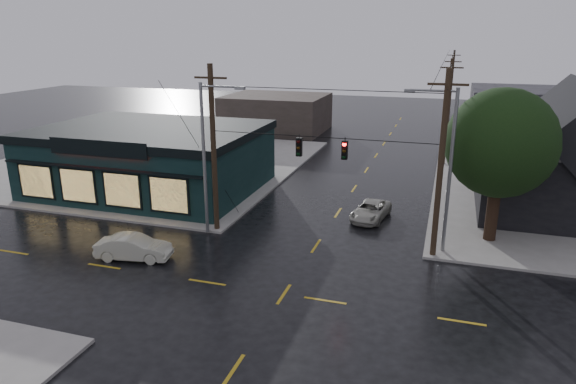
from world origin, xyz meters
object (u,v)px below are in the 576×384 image
(corner_tree, at_px, (501,144))
(sedan_cream, at_px, (134,248))
(suv_silver, at_px, (371,211))
(utility_pole_nw, at_px, (217,230))
(utility_pole_ne, at_px, (432,257))

(corner_tree, xyz_separation_m, sedan_cream, (-18.58, -8.46, -5.22))
(suv_silver, bearing_deg, corner_tree, -4.46)
(corner_tree, height_order, utility_pole_nw, corner_tree)
(corner_tree, bearing_deg, sedan_cream, -155.51)
(corner_tree, height_order, suv_silver, corner_tree)
(sedan_cream, xyz_separation_m, suv_silver, (11.30, 10.16, -0.10))
(sedan_cream, bearing_deg, corner_tree, -76.20)
(corner_tree, bearing_deg, utility_pole_nw, -168.52)
(corner_tree, bearing_deg, utility_pole_ne, -133.34)
(corner_tree, relative_size, utility_pole_nw, 0.87)
(utility_pole_ne, distance_m, suv_silver, 6.53)
(utility_pole_ne, relative_size, sedan_cream, 2.50)
(utility_pole_nw, xyz_separation_m, suv_silver, (8.80, 4.96, 0.57))
(utility_pole_nw, distance_m, utility_pole_ne, 13.00)
(utility_pole_ne, height_order, sedan_cream, utility_pole_ne)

